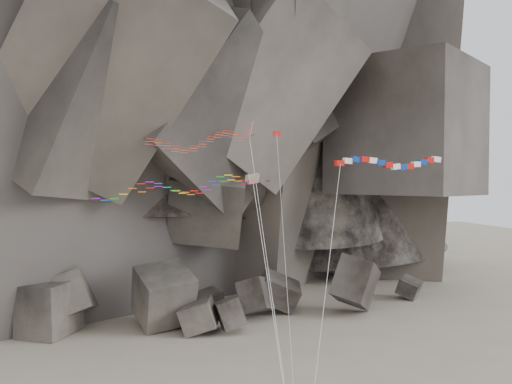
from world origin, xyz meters
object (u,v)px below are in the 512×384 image
object	(u,v)px
banner_kite	(390,164)
pennant_kite	(280,191)
parafoil_kite	(170,187)
delta_kite	(194,141)

from	to	relation	value
banner_kite	pennant_kite	world-z (taller)	pennant_kite
banner_kite	parafoil_kite	xyz separation A→B (m)	(-16.85, 1.94, -1.62)
delta_kite	parafoil_kite	bearing A→B (deg)	-137.28
banner_kite	parafoil_kite	bearing A→B (deg)	175.99
delta_kite	banner_kite	xyz separation A→B (m)	(14.52, -4.00, -1.75)
parafoil_kite	banner_kite	bearing A→B (deg)	-26.17
banner_kite	pennant_kite	xyz separation A→B (m)	(-8.74, 1.24, -2.00)
banner_kite	delta_kite	bearing A→B (deg)	167.14
banner_kite	parafoil_kite	size ratio (longest dim) A/B	1.07
delta_kite	banner_kite	distance (m)	15.17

